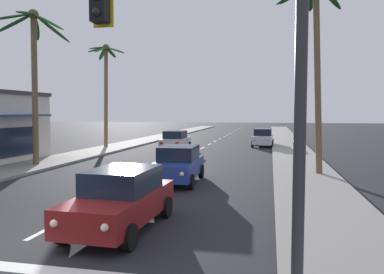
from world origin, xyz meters
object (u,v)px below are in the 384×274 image
(sedan_oncoming_far, at_px, (176,140))
(palm_left_second, at_px, (33,55))
(sedan_third_in_queue, at_px, (178,164))
(sedan_parked_nearest_kerb, at_px, (263,137))
(traffic_signal_mast, at_px, (107,26))
(sedan_lead_at_stop_bar, at_px, (121,199))
(palm_left_third, at_px, (106,74))
(palm_right_second, at_px, (316,29))

(sedan_oncoming_far, height_order, palm_left_second, palm_left_second)
(palm_left_second, bearing_deg, sedan_third_in_queue, -17.57)
(sedan_third_in_queue, height_order, sedan_parked_nearest_kerb, same)
(traffic_signal_mast, relative_size, sedan_parked_nearest_kerb, 2.55)
(traffic_signal_mast, bearing_deg, sedan_lead_at_stop_bar, 108.07)
(traffic_signal_mast, height_order, palm_left_third, palm_left_third)
(palm_left_second, distance_m, palm_right_second, 15.82)
(sedan_oncoming_far, height_order, palm_right_second, palm_right_second)
(sedan_parked_nearest_kerb, bearing_deg, sedan_oncoming_far, -143.54)
(sedan_third_in_queue, relative_size, palm_right_second, 0.45)
(sedan_third_in_queue, bearing_deg, sedan_lead_at_stop_bar, -88.91)
(sedan_parked_nearest_kerb, bearing_deg, traffic_signal_mast, -94.82)
(sedan_parked_nearest_kerb, relative_size, palm_right_second, 0.45)
(palm_right_second, bearing_deg, palm_left_second, -179.47)
(sedan_lead_at_stop_bar, relative_size, sedan_oncoming_far, 1.01)
(sedan_lead_at_stop_bar, xyz_separation_m, palm_left_third, (-10.34, 21.43, 5.81))
(sedan_parked_nearest_kerb, relative_size, palm_left_third, 0.48)
(palm_left_second, bearing_deg, sedan_lead_at_stop_bar, -46.20)
(palm_left_third, distance_m, palm_right_second, 20.02)
(sedan_parked_nearest_kerb, height_order, palm_left_second, palm_left_second)
(sedan_third_in_queue, bearing_deg, sedan_parked_nearest_kerb, 79.84)
(palm_right_second, bearing_deg, sedan_oncoming_far, 132.91)
(sedan_third_in_queue, bearing_deg, palm_left_third, 125.33)
(sedan_lead_at_stop_bar, xyz_separation_m, palm_left_second, (-9.61, 10.02, 5.71))
(palm_left_second, bearing_deg, sedan_oncoming_far, 62.45)
(sedan_third_in_queue, height_order, palm_left_third, palm_left_third)
(traffic_signal_mast, bearing_deg, sedan_third_in_queue, 95.96)
(palm_left_second, bearing_deg, sedan_parked_nearest_kerb, 51.57)
(sedan_parked_nearest_kerb, bearing_deg, palm_right_second, -79.96)
(sedan_oncoming_far, bearing_deg, palm_left_second, -117.55)
(sedan_third_in_queue, xyz_separation_m, palm_left_second, (-9.47, 3.00, 5.71))
(palm_right_second, bearing_deg, traffic_signal_mast, -112.42)
(traffic_signal_mast, distance_m, palm_left_third, 26.67)
(sedan_parked_nearest_kerb, xyz_separation_m, palm_right_second, (2.86, -16.16, 6.54))
(sedan_third_in_queue, distance_m, palm_right_second, 9.62)
(traffic_signal_mast, xyz_separation_m, palm_left_third, (-11.22, 24.12, 1.77))
(sedan_lead_at_stop_bar, bearing_deg, sedan_third_in_queue, 91.09)
(sedan_lead_at_stop_bar, distance_m, sedan_parked_nearest_kerb, 26.53)
(palm_left_second, relative_size, palm_right_second, 0.92)
(sedan_third_in_queue, height_order, sedan_oncoming_far, same)
(sedan_lead_at_stop_bar, bearing_deg, palm_left_second, 133.80)
(sedan_third_in_queue, distance_m, sedan_parked_nearest_kerb, 19.61)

